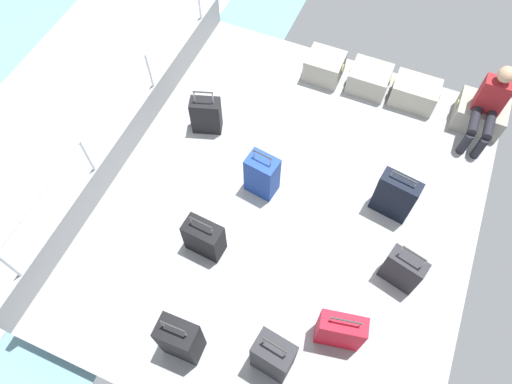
% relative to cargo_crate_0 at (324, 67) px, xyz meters
% --- Properties ---
extents(ground_plane, '(4.40, 5.20, 0.06)m').
position_rel_cargo_crate_0_xyz_m(ground_plane, '(0.30, -2.13, -0.21)').
color(ground_plane, '#939699').
extents(gunwale_port, '(0.06, 5.20, 0.45)m').
position_rel_cargo_crate_0_xyz_m(gunwale_port, '(-1.87, -2.13, 0.04)').
color(gunwale_port, '#939699').
rests_on(gunwale_port, ground_plane).
extents(railing_port, '(0.04, 4.20, 1.02)m').
position_rel_cargo_crate_0_xyz_m(railing_port, '(-1.87, -2.13, 0.60)').
color(railing_port, silver).
rests_on(railing_port, ground_plane).
extents(sea_wake, '(12.00, 12.00, 0.01)m').
position_rel_cargo_crate_0_xyz_m(sea_wake, '(-3.30, -2.13, -0.52)').
color(sea_wake, '#6B99A8').
rests_on(sea_wake, ground_plane).
extents(cargo_crate_0, '(0.53, 0.44, 0.37)m').
position_rel_cargo_crate_0_xyz_m(cargo_crate_0, '(0.00, 0.00, 0.00)').
color(cargo_crate_0, gray).
rests_on(cargo_crate_0, ground_plane).
extents(cargo_crate_1, '(0.57, 0.46, 0.34)m').
position_rel_cargo_crate_0_xyz_m(cargo_crate_1, '(0.64, 0.04, -0.01)').
color(cargo_crate_1, gray).
rests_on(cargo_crate_1, ground_plane).
extents(cargo_crate_2, '(0.63, 0.41, 0.35)m').
position_rel_cargo_crate_0_xyz_m(cargo_crate_2, '(1.28, 0.03, -0.01)').
color(cargo_crate_2, '#9E9989').
rests_on(cargo_crate_2, ground_plane).
extents(cargo_crate_3, '(0.65, 0.49, 0.36)m').
position_rel_cargo_crate_0_xyz_m(cargo_crate_3, '(2.15, 0.00, -0.01)').
color(cargo_crate_3, gray).
rests_on(cargo_crate_3, ground_plane).
extents(passenger_seated, '(0.34, 0.66, 1.06)m').
position_rel_cargo_crate_0_xyz_m(passenger_seated, '(2.15, -0.17, 0.36)').
color(passenger_seated, maroon).
rests_on(passenger_seated, ground_plane).
extents(suitcase_0, '(0.40, 0.30, 0.88)m').
position_rel_cargo_crate_0_xyz_m(suitcase_0, '(0.81, -3.93, 0.18)').
color(suitcase_0, black).
rests_on(suitcase_0, ground_plane).
extents(suitcase_1, '(0.44, 0.27, 0.65)m').
position_rel_cargo_crate_0_xyz_m(suitcase_1, '(-0.38, -3.04, 0.07)').
color(suitcase_1, black).
rests_on(suitcase_1, ground_plane).
extents(suitcase_2, '(0.48, 0.27, 0.76)m').
position_rel_cargo_crate_0_xyz_m(suitcase_2, '(1.43, -1.74, 0.15)').
color(suitcase_2, black).
rests_on(suitcase_2, ground_plane).
extents(suitcase_3, '(0.44, 0.28, 0.74)m').
position_rel_cargo_crate_0_xyz_m(suitcase_3, '(1.74, -2.55, 0.09)').
color(suitcase_3, black).
rests_on(suitcase_3, ground_plane).
extents(suitcase_4, '(0.49, 0.28, 0.69)m').
position_rel_cargo_crate_0_xyz_m(suitcase_4, '(1.32, -3.43, 0.12)').
color(suitcase_4, '#B70C1E').
rests_on(suitcase_4, ground_plane).
extents(suitcase_5, '(0.39, 0.26, 0.88)m').
position_rel_cargo_crate_0_xyz_m(suitcase_5, '(-0.08, -4.14, 0.17)').
color(suitcase_5, black).
rests_on(suitcase_5, ground_plane).
extents(suitcase_6, '(0.40, 0.30, 0.74)m').
position_rel_cargo_crate_0_xyz_m(suitcase_6, '(-0.09, -2.06, 0.12)').
color(suitcase_6, navy).
rests_on(suitcase_6, ground_plane).
extents(suitcase_7, '(0.42, 0.32, 0.71)m').
position_rel_cargo_crate_0_xyz_m(suitcase_7, '(-1.11, -1.48, 0.08)').
color(suitcase_7, black).
rests_on(suitcase_7, ground_plane).
extents(paper_cup, '(0.08, 0.08, 0.10)m').
position_rel_cargo_crate_0_xyz_m(paper_cup, '(-1.50, -1.15, -0.13)').
color(paper_cup, white).
rests_on(paper_cup, ground_plane).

